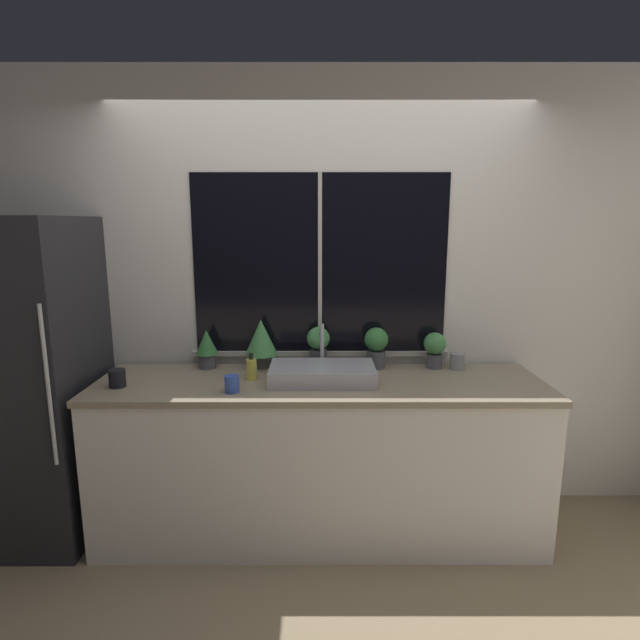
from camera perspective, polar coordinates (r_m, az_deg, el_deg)
The scene contains 16 objects.
ground_plane at distance 2.98m, azimuth -0.12°, elevation -26.24°, with size 14.00×14.00×0.00m, color #937F60.
wall_back at distance 3.12m, azimuth -0.13°, elevation 2.76°, with size 8.00×0.09×2.70m.
wall_left at distance 4.50m, azimuth -30.24°, elevation 3.79°, with size 0.06×7.00×2.70m.
wall_right at distance 4.50m, azimuth 29.96°, elevation 3.82°, with size 0.06×7.00×2.70m.
counter at distance 3.01m, azimuth -0.12°, elevation -15.36°, with size 2.53×0.68×0.93m.
refrigerator at distance 3.29m, azimuth -30.18°, elevation -6.06°, with size 0.66×0.74×1.84m.
sink at distance 2.82m, azimuth 0.13°, elevation -6.09°, with size 0.59×0.39×0.29m.
potted_plant_far_left at distance 3.12m, azimuth -12.94°, elevation -3.04°, with size 0.14×0.14×0.24m.
potted_plant_left at distance 3.05m, azimuth -6.88°, elevation -2.16°, with size 0.20×0.20×0.30m.
potted_plant_center at distance 3.04m, azimuth -0.33°, elevation -2.86°, with size 0.14×0.14×0.26m.
potted_plant_right at distance 3.06m, azimuth 6.30°, elevation -2.90°, with size 0.14×0.14×0.25m.
potted_plant_far_right at distance 3.13m, azimuth 12.84°, elevation -3.12°, with size 0.13×0.13×0.22m.
soap_bottle at distance 2.87m, azimuth -7.97°, elevation -5.52°, with size 0.06×0.06×0.15m.
mug_grey at distance 3.15m, azimuth 15.27°, elevation -4.57°, with size 0.09×0.09×0.10m.
mug_black at distance 2.93m, azimuth -22.29°, elevation -6.20°, with size 0.09×0.09×0.10m.
mug_blue at distance 2.68m, azimuth -10.16°, elevation -7.21°, with size 0.08×0.08×0.09m.
Camera 1 is at (-0.00, -2.37, 1.81)m, focal length 28.00 mm.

